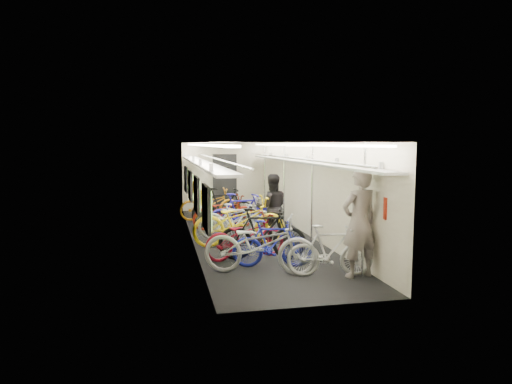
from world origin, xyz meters
name	(u,v)px	position (x,y,z in m)	size (l,w,h in m)	color
train_car_shell	(233,171)	(-0.36, 0.71, 1.66)	(10.00, 10.00, 10.00)	black
bicycle_0	(260,245)	(-0.49, -3.19, 0.54)	(0.72, 2.07, 1.09)	#A0A1A5
bicycle_1	(272,244)	(-0.16, -2.80, 0.46)	(0.43, 1.54, 0.92)	#1A21A1
bicycle_2	(245,236)	(-0.54, -2.06, 0.47)	(0.62, 1.78, 0.94)	maroon
bicycle_3	(262,234)	(-0.23, -2.22, 0.54)	(0.51, 1.80, 1.08)	black
bicycle_4	(240,221)	(-0.46, -0.83, 0.58)	(0.77, 2.20, 1.16)	yellow
bicycle_5	(237,222)	(-0.42, -0.24, 0.47)	(0.44, 1.55, 0.93)	silver
bicycle_6	(237,218)	(-0.37, 0.05, 0.52)	(0.69, 1.97, 1.04)	#A2A1A6
bicycle_7	(241,214)	(-0.19, 0.46, 0.55)	(0.52, 1.83, 1.10)	#1D1894
bicycle_8	(224,212)	(-0.53, 1.35, 0.47)	(0.63, 1.80, 0.95)	maroon
bicycle_9	(223,207)	(-0.48, 1.85, 0.55)	(0.52, 1.85, 1.11)	black
bicycle_10	(210,204)	(-0.76, 2.95, 0.49)	(0.65, 1.87, 0.98)	orange
bicycle_11	(330,251)	(0.72, -3.60, 0.47)	(0.44, 1.57, 0.94)	#BDBDBF
passenger_near	(359,223)	(1.20, -3.73, 0.98)	(0.72, 0.47, 1.96)	gray
passenger_mid	(272,207)	(0.41, -0.44, 0.82)	(0.80, 0.62, 1.64)	black
backpack	(392,208)	(1.61, -4.12, 1.28)	(0.26, 0.14, 0.38)	#B62512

